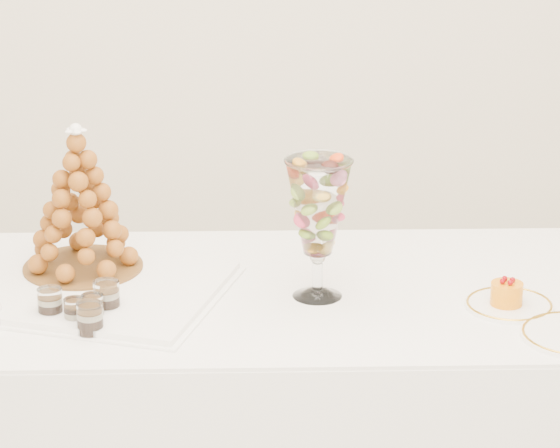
{
  "coord_description": "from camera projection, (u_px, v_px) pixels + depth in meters",
  "views": [
    {
      "loc": [
        -0.11,
        -2.46,
        1.94
      ],
      "look_at": [
        0.01,
        0.22,
        0.95
      ],
      "focal_mm": 85.0,
      "sensor_mm": 36.0,
      "label": 1
    }
  ],
  "objects": [
    {
      "name": "buffet_table",
      "position": [
        248.0,
        436.0,
        3.15
      ],
      "size": [
        1.99,
        0.83,
        0.75
      ],
      "rotation": [
        0.0,
        0.0,
        -0.02
      ],
      "color": "white",
      "rests_on": "ground"
    },
    {
      "name": "lace_tray",
      "position": [
        82.0,
        288.0,
        3.01
      ],
      "size": [
        0.72,
        0.63,
        0.02
      ],
      "primitive_type": "cube",
      "rotation": [
        0.0,
        0.0,
        -0.33
      ],
      "color": "white",
      "rests_on": "buffet_table"
    },
    {
      "name": "macaron_vase",
      "position": [
        318.0,
        209.0,
        2.92
      ],
      "size": [
        0.15,
        0.15,
        0.32
      ],
      "color": "white",
      "rests_on": "buffet_table"
    },
    {
      "name": "cake_plate",
      "position": [
        509.0,
        305.0,
        2.93
      ],
      "size": [
        0.2,
        0.2,
        0.01
      ],
      "primitive_type": "cylinder",
      "color": "white",
      "rests_on": "buffet_table"
    },
    {
      "name": "verrine_a",
      "position": [
        50.0,
        304.0,
        2.86
      ],
      "size": [
        0.06,
        0.06,
        0.07
      ],
      "primitive_type": "cylinder",
      "rotation": [
        0.0,
        0.0,
        0.13
      ],
      "color": "white",
      "rests_on": "buffet_table"
    },
    {
      "name": "verrine_b",
      "position": [
        93.0,
        309.0,
        2.84
      ],
      "size": [
        0.05,
        0.05,
        0.07
      ],
      "primitive_type": "cylinder",
      "rotation": [
        0.0,
        0.0,
        -0.1
      ],
      "color": "white",
      "rests_on": "buffet_table"
    },
    {
      "name": "verrine_c",
      "position": [
        107.0,
        298.0,
        2.88
      ],
      "size": [
        0.06,
        0.06,
        0.08
      ],
      "primitive_type": "cylinder",
      "rotation": [
        0.0,
        0.0,
        0.07
      ],
      "color": "white",
      "rests_on": "buffet_table"
    },
    {
      "name": "verrine_d",
      "position": [
        75.0,
        312.0,
        2.83
      ],
      "size": [
        0.05,
        0.05,
        0.06
      ],
      "primitive_type": "cylinder",
      "rotation": [
        0.0,
        0.0,
        0.17
      ],
      "color": "white",
      "rests_on": "buffet_table"
    },
    {
      "name": "verrine_e",
      "position": [
        90.0,
        320.0,
        2.78
      ],
      "size": [
        0.06,
        0.06,
        0.07
      ],
      "primitive_type": "cylinder",
      "rotation": [
        0.0,
        0.0,
        -0.08
      ],
      "color": "white",
      "rests_on": "buffet_table"
    },
    {
      "name": "croquembouche",
      "position": [
        79.0,
        199.0,
        3.04
      ],
      "size": [
        0.28,
        0.28,
        0.35
      ],
      "rotation": [
        0.0,
        0.0,
        -0.15
      ],
      "color": "brown",
      "rests_on": "lace_tray"
    },
    {
      "name": "mousse_cake",
      "position": [
        507.0,
        293.0,
        2.92
      ],
      "size": [
        0.07,
        0.07,
        0.06
      ],
      "color": "orange",
      "rests_on": "cake_plate"
    }
  ]
}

